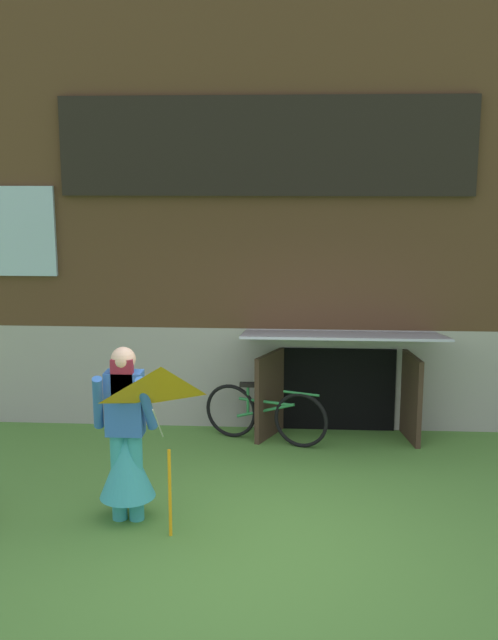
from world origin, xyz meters
name	(u,v)px	position (x,y,z in m)	size (l,w,h in m)	color
ground_plane	(251,540)	(0.00, 0.00, 0.00)	(60.00, 60.00, 0.00)	#4C7F33
log_house	(272,209)	(0.00, 5.38, 2.63)	(8.57, 5.89, 5.27)	#9E998E
person	(126,448)	(-1.18, 0.35, 0.70)	(0.61, 0.53, 1.66)	teal
kite	(162,406)	(-0.75, -0.12, 1.27)	(0.83, 0.80, 1.53)	orange
bicycle_green	(265,414)	(0.02, 2.48, 0.35)	(1.49, 0.56, 0.72)	black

